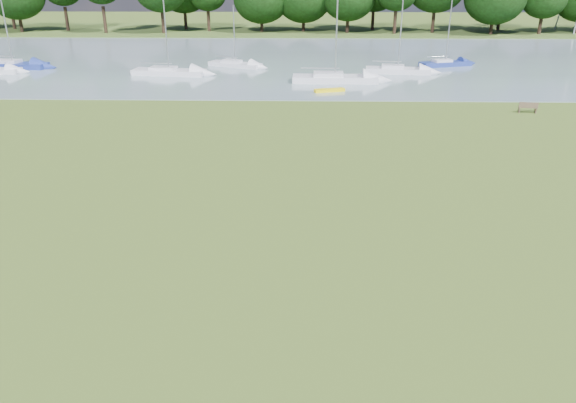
{
  "coord_description": "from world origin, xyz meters",
  "views": [
    {
      "loc": [
        -1.29,
        -21.83,
        10.02
      ],
      "look_at": [
        -1.76,
        -2.0,
        1.58
      ],
      "focal_mm": 35.0,
      "sensor_mm": 36.0,
      "label": 1
    }
  ],
  "objects_px": {
    "sailboat_1": "(445,62)",
    "sailboat_2": "(12,63)",
    "sailboat_4": "(334,76)",
    "sailboat_6": "(235,63)",
    "sailboat_5": "(397,68)",
    "riverbank_bench": "(528,107)",
    "sailboat_0": "(168,70)",
    "kayak": "(329,90)"
  },
  "relations": [
    {
      "from": "sailboat_0",
      "to": "sailboat_2",
      "type": "height_order",
      "value": "sailboat_2"
    },
    {
      "from": "sailboat_1",
      "to": "sailboat_2",
      "type": "height_order",
      "value": "sailboat_2"
    },
    {
      "from": "sailboat_4",
      "to": "sailboat_0",
      "type": "bearing_deg",
      "value": 169.55
    },
    {
      "from": "sailboat_0",
      "to": "sailboat_6",
      "type": "bearing_deg",
      "value": 46.24
    },
    {
      "from": "sailboat_5",
      "to": "kayak",
      "type": "bearing_deg",
      "value": -120.6
    },
    {
      "from": "kayak",
      "to": "sailboat_6",
      "type": "xyz_separation_m",
      "value": [
        -9.37,
        12.3,
        0.25
      ]
    },
    {
      "from": "sailboat_0",
      "to": "sailboat_6",
      "type": "distance_m",
      "value": 7.62
    },
    {
      "from": "sailboat_4",
      "to": "sailboat_6",
      "type": "bearing_deg",
      "value": 142.21
    },
    {
      "from": "sailboat_5",
      "to": "sailboat_6",
      "type": "distance_m",
      "value": 16.76
    },
    {
      "from": "riverbank_bench",
      "to": "sailboat_1",
      "type": "bearing_deg",
      "value": 103.52
    },
    {
      "from": "riverbank_bench",
      "to": "sailboat_2",
      "type": "distance_m",
      "value": 49.53
    },
    {
      "from": "sailboat_1",
      "to": "sailboat_6",
      "type": "distance_m",
      "value": 22.07
    },
    {
      "from": "kayak",
      "to": "sailboat_2",
      "type": "distance_m",
      "value": 34.01
    },
    {
      "from": "sailboat_4",
      "to": "sailboat_5",
      "type": "distance_m",
      "value": 7.96
    },
    {
      "from": "sailboat_4",
      "to": "sailboat_2",
      "type": "bearing_deg",
      "value": 169.77
    },
    {
      "from": "sailboat_2",
      "to": "sailboat_6",
      "type": "height_order",
      "value": "sailboat_2"
    },
    {
      "from": "riverbank_bench",
      "to": "sailboat_1",
      "type": "xyz_separation_m",
      "value": [
        -1.37,
        19.85,
        0.08
      ]
    },
    {
      "from": "sailboat_2",
      "to": "sailboat_5",
      "type": "distance_m",
      "value": 39.32
    },
    {
      "from": "kayak",
      "to": "sailboat_0",
      "type": "distance_m",
      "value": 17.04
    },
    {
      "from": "sailboat_5",
      "to": "sailboat_2",
      "type": "bearing_deg",
      "value": -175.11
    },
    {
      "from": "sailboat_5",
      "to": "riverbank_bench",
      "type": "bearing_deg",
      "value": -58.06
    },
    {
      "from": "sailboat_6",
      "to": "sailboat_1",
      "type": "bearing_deg",
      "value": 26.78
    },
    {
      "from": "sailboat_1",
      "to": "sailboat_4",
      "type": "distance_m",
      "value": 15.0
    },
    {
      "from": "riverbank_bench",
      "to": "sailboat_6",
      "type": "xyz_separation_m",
      "value": [
        -23.43,
        19.06,
        0.02
      ]
    },
    {
      "from": "sailboat_2",
      "to": "kayak",
      "type": "bearing_deg",
      "value": -12.66
    },
    {
      "from": "riverbank_bench",
      "to": "sailboat_2",
      "type": "relative_size",
      "value": 0.15
    },
    {
      "from": "sailboat_0",
      "to": "sailboat_2",
      "type": "distance_m",
      "value": 17.26
    },
    {
      "from": "sailboat_1",
      "to": "sailboat_2",
      "type": "xyz_separation_m",
      "value": [
        -44.92,
        -2.21,
        0.06
      ]
    },
    {
      "from": "kayak",
      "to": "sailboat_1",
      "type": "xyz_separation_m",
      "value": [
        12.69,
        13.09,
        0.31
      ]
    },
    {
      "from": "sailboat_2",
      "to": "sailboat_6",
      "type": "distance_m",
      "value": 22.9
    },
    {
      "from": "sailboat_4",
      "to": "sailboat_5",
      "type": "bearing_deg",
      "value": 37.21
    },
    {
      "from": "sailboat_5",
      "to": "sailboat_6",
      "type": "relative_size",
      "value": 1.49
    },
    {
      "from": "sailboat_6",
      "to": "sailboat_5",
      "type": "bearing_deg",
      "value": 13.0
    },
    {
      "from": "sailboat_4",
      "to": "sailboat_6",
      "type": "relative_size",
      "value": 1.68
    },
    {
      "from": "riverbank_bench",
      "to": "sailboat_5",
      "type": "xyz_separation_m",
      "value": [
        -7.02,
        15.65,
        0.12
      ]
    },
    {
      "from": "sailboat_4",
      "to": "sailboat_6",
      "type": "xyz_separation_m",
      "value": [
        -9.97,
        8.08,
        -0.14
      ]
    },
    {
      "from": "sailboat_1",
      "to": "sailboat_6",
      "type": "xyz_separation_m",
      "value": [
        -22.06,
        -0.79,
        -0.05
      ]
    },
    {
      "from": "sailboat_5",
      "to": "sailboat_6",
      "type": "xyz_separation_m",
      "value": [
        -16.41,
        3.41,
        -0.1
      ]
    },
    {
      "from": "kayak",
      "to": "sailboat_0",
      "type": "bearing_deg",
      "value": 137.39
    },
    {
      "from": "riverbank_bench",
      "to": "sailboat_4",
      "type": "xyz_separation_m",
      "value": [
        -13.46,
        10.98,
        0.17
      ]
    },
    {
      "from": "riverbank_bench",
      "to": "sailboat_0",
      "type": "height_order",
      "value": "sailboat_0"
    },
    {
      "from": "sailboat_0",
      "to": "sailboat_2",
      "type": "relative_size",
      "value": 0.99
    }
  ]
}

